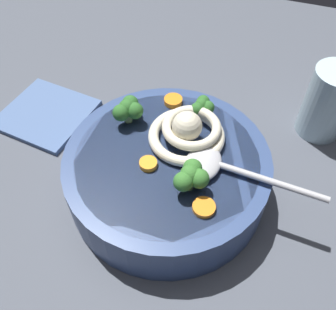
{
  "coord_description": "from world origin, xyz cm",
  "views": [
    {
      "loc": [
        -27.99,
        -10.8,
        47.22
      ],
      "look_at": [
        0.38,
        -0.91,
        10.74
      ],
      "focal_mm": 39.85,
      "sensor_mm": 36.0,
      "label": 1
    }
  ],
  "objects_px": {
    "soup_bowl": "(168,171)",
    "noodle_pile": "(188,131)",
    "soup_spoon": "(214,166)",
    "folded_napkin": "(46,114)",
    "drinking_glass": "(328,103)"
  },
  "relations": [
    {
      "from": "noodle_pile",
      "to": "soup_spoon",
      "type": "relative_size",
      "value": 0.63
    },
    {
      "from": "soup_bowl",
      "to": "noodle_pile",
      "type": "height_order",
      "value": "noodle_pile"
    },
    {
      "from": "soup_bowl",
      "to": "noodle_pile",
      "type": "relative_size",
      "value": 2.42
    },
    {
      "from": "drinking_glass",
      "to": "folded_napkin",
      "type": "xyz_separation_m",
      "value": [
        -0.12,
        0.42,
        -0.05
      ]
    },
    {
      "from": "noodle_pile",
      "to": "drinking_glass",
      "type": "distance_m",
      "value": 0.23
    },
    {
      "from": "soup_bowl",
      "to": "noodle_pile",
      "type": "distance_m",
      "value": 0.06
    },
    {
      "from": "soup_spoon",
      "to": "folded_napkin",
      "type": "distance_m",
      "value": 0.31
    },
    {
      "from": "soup_spoon",
      "to": "drinking_glass",
      "type": "relative_size",
      "value": 1.55
    },
    {
      "from": "folded_napkin",
      "to": "soup_bowl",
      "type": "bearing_deg",
      "value": -106.01
    },
    {
      "from": "soup_bowl",
      "to": "soup_spoon",
      "type": "distance_m",
      "value": 0.07
    },
    {
      "from": "soup_bowl",
      "to": "soup_spoon",
      "type": "bearing_deg",
      "value": -93.76
    },
    {
      "from": "drinking_glass",
      "to": "soup_bowl",
      "type": "bearing_deg",
      "value": 134.37
    },
    {
      "from": "noodle_pile",
      "to": "folded_napkin",
      "type": "distance_m",
      "value": 0.27
    },
    {
      "from": "noodle_pile",
      "to": "drinking_glass",
      "type": "xyz_separation_m",
      "value": [
        0.15,
        -0.17,
        -0.03
      ]
    },
    {
      "from": "soup_spoon",
      "to": "folded_napkin",
      "type": "height_order",
      "value": "soup_spoon"
    }
  ]
}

